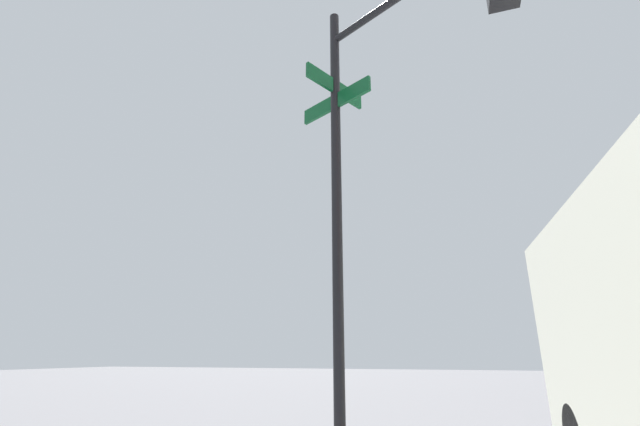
# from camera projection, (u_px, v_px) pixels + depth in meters

# --- Properties ---
(traffic_signal_near) EXTENTS (1.58, 2.65, 6.08)m
(traffic_signal_near) POSITION_uv_depth(u_px,v_px,m) (401.00, 102.00, 4.55)
(traffic_signal_near) COLOR black
(traffic_signal_near) RESTS_ON ground_plane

